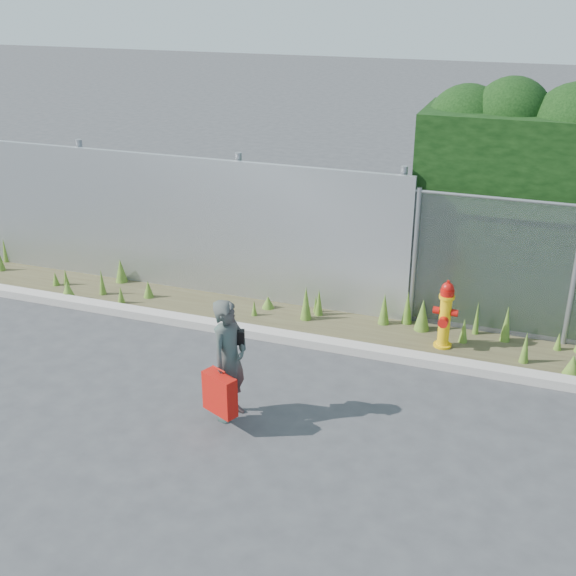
# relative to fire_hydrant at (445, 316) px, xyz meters

# --- Properties ---
(ground) EXTENTS (80.00, 80.00, 0.00)m
(ground) POSITION_rel_fire_hydrant_xyz_m (-1.63, -2.35, -0.48)
(ground) COLOR #38383A
(ground) RESTS_ON ground
(curb) EXTENTS (16.00, 0.22, 0.12)m
(curb) POSITION_rel_fire_hydrant_xyz_m (-1.63, -0.55, -0.42)
(curb) COLOR #ADA59C
(curb) RESTS_ON ground
(weed_strip) EXTENTS (16.00, 1.33, 0.55)m
(weed_strip) POSITION_rel_fire_hydrant_xyz_m (-1.51, 0.16, -0.34)
(weed_strip) COLOR #453F27
(weed_strip) RESTS_ON ground
(corrugated_fence) EXTENTS (8.50, 0.21, 2.30)m
(corrugated_fence) POSITION_rel_fire_hydrant_xyz_m (-4.87, 0.66, 0.62)
(corrugated_fence) COLOR #AAADB1
(corrugated_fence) RESTS_ON ground
(fire_hydrant) EXTENTS (0.33, 0.30, 1.00)m
(fire_hydrant) POSITION_rel_fire_hydrant_xyz_m (0.00, 0.00, 0.00)
(fire_hydrant) COLOR yellow
(fire_hydrant) RESTS_ON ground
(woman) EXTENTS (0.47, 0.60, 1.46)m
(woman) POSITION_rel_fire_hydrant_xyz_m (-2.07, -2.52, 0.25)
(woman) COLOR #10695D
(woman) RESTS_ON ground
(red_tote_bag) EXTENTS (0.43, 0.16, 0.56)m
(red_tote_bag) POSITION_rel_fire_hydrant_xyz_m (-2.07, -2.79, -0.03)
(red_tote_bag) COLOR #B5160A
(black_shoulder_bag) EXTENTS (0.22, 0.09, 0.17)m
(black_shoulder_bag) POSITION_rel_fire_hydrant_xyz_m (-2.05, -2.40, 0.49)
(black_shoulder_bag) COLOR black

